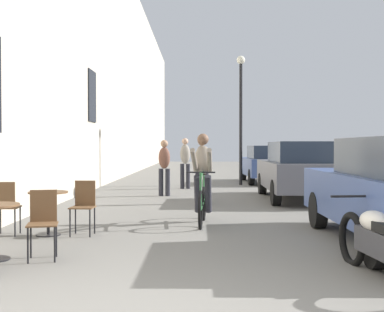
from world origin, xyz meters
name	(u,v)px	position (x,y,z in m)	size (l,w,h in m)	color
building_facade_left	(93,44)	(-3.45, 14.00, 5.15)	(0.54, 68.00, 10.31)	#B7AD99
cafe_chair_near_toward_street	(43,219)	(-1.68, 2.58, 0.52)	(0.45, 0.45, 0.89)	black
cafe_table_mid	(48,204)	(-2.13, 4.27, 0.52)	(0.64, 0.64, 0.72)	black
cafe_chair_mid_toward_street	(6,204)	(-2.79, 4.20, 0.52)	(0.41, 0.41, 0.89)	black
cafe_chair_mid_toward_wall	(84,203)	(-1.56, 4.35, 0.52)	(0.39, 0.39, 0.89)	black
cyclist_on_bicycle	(203,181)	(0.42, 5.60, 0.81)	(0.52, 1.76, 1.74)	black
pedestrian_near	(202,166)	(0.44, 8.81, 0.96)	(0.35, 0.26, 1.71)	#26262D
pedestrian_mid	(164,164)	(-0.66, 10.76, 0.93)	(0.35, 0.25, 1.66)	#26262D
pedestrian_far	(185,160)	(-0.11, 13.28, 0.99)	(0.34, 0.24, 1.75)	#26262D
street_lamp	(241,103)	(1.96, 14.99, 3.11)	(0.32, 0.32, 4.90)	black
parked_car_second	(300,170)	(3.12, 9.73, 0.82)	(1.95, 4.49, 1.59)	#595960
parked_car_third	(267,164)	(3.12, 16.10, 0.77)	(1.83, 4.22, 1.49)	#384C84
parked_motorcycle	(380,243)	(2.33, 1.64, 0.40)	(0.62, 2.14, 0.92)	black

